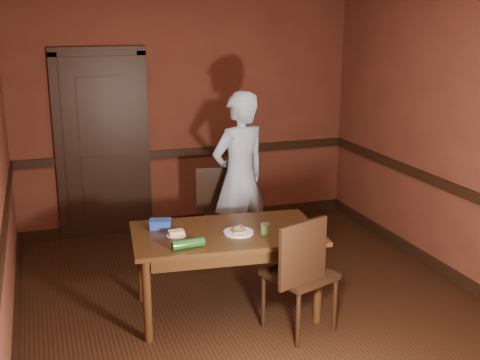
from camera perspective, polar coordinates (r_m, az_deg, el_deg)
floor at (r=5.46m, az=1.21°, el=-11.62°), size 4.00×4.50×0.01m
wall_back at (r=7.11m, az=-4.97°, el=6.18°), size 4.00×0.02×2.70m
wall_front at (r=3.08m, az=15.93°, el=-6.75°), size 4.00×0.02×2.70m
wall_right at (r=5.97m, az=19.67°, el=3.57°), size 0.02×4.50×2.70m
dado_back at (r=7.18m, az=-4.86°, el=2.61°), size 4.00×0.03×0.10m
dado_left at (r=4.84m, az=-21.46°, el=-4.76°), size 0.03×4.50×0.10m
dado_right at (r=6.06m, az=19.18°, el=-0.59°), size 0.03×4.50×0.10m
baseboard_back at (r=7.41m, az=-4.71°, el=-3.73°), size 4.00×0.03×0.12m
baseboard_left at (r=5.18m, az=-20.54°, el=-13.53°), size 0.03×4.50×0.12m
baseboard_right at (r=6.33m, az=18.51°, el=-7.92°), size 0.03×4.50×0.12m
door at (r=6.96m, az=-12.88°, el=3.48°), size 1.05×0.07×2.20m
dining_table at (r=5.19m, az=-1.32°, el=-8.68°), size 1.64×1.03×0.73m
chair_far at (r=6.26m, az=-1.36°, el=-3.37°), size 0.51×0.51×0.94m
chair_near at (r=4.87m, az=5.68°, el=-8.69°), size 0.60×0.60×1.00m
person at (r=6.12m, az=-0.05°, el=0.23°), size 0.74×0.60×1.76m
sandwich_plate at (r=5.00m, az=-0.15°, el=-4.89°), size 0.25×0.25×0.06m
sauce_jar at (r=4.98m, az=2.39°, el=-4.63°), size 0.08×0.08×0.09m
cheese_saucer at (r=4.96m, az=-6.06°, el=-5.11°), size 0.16×0.16×0.05m
food_tub at (r=5.14m, az=-7.56°, el=-4.17°), size 0.21×0.17×0.08m
wrapped_veg at (r=4.70m, az=-4.94°, el=-6.04°), size 0.26×0.09×0.07m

